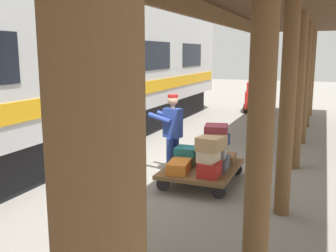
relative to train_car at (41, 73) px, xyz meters
name	(u,v)px	position (x,y,z in m)	size (l,w,h in m)	color
ground_plane	(191,175)	(-3.77, 0.00, -2.06)	(60.00, 60.00, 0.00)	gray
platform_canopy	(295,12)	(-5.68, 0.00, 1.18)	(3.20, 19.46, 3.56)	brown
train_car	(41,73)	(0.00, 0.00, 0.00)	(3.02, 19.41, 4.00)	silver
luggage_cart	(202,169)	(-4.11, 0.37, -1.78)	(1.33, 1.81, 0.32)	brown
suitcase_yellow_case	(195,154)	(-3.81, -0.13, -1.63)	(0.39, 0.63, 0.22)	gold
suitcase_brown_leather	(223,158)	(-4.41, -0.13, -1.66)	(0.49, 0.52, 0.16)	brown
suitcase_slate_roller	(217,163)	(-4.41, 0.37, -1.63)	(0.44, 0.63, 0.22)	#4C515B
suitcase_red_plastic	(210,169)	(-4.41, 0.86, -1.61)	(0.36, 0.48, 0.26)	#AD231E
suitcase_orange_carryall	(179,167)	(-3.81, 0.86, -1.63)	(0.37, 0.60, 0.21)	#CC6B23
suitcase_olive_duffel	(188,160)	(-3.81, 0.37, -1.63)	(0.36, 0.46, 0.21)	brown
suitcase_gray_aluminum	(216,151)	(-4.38, 0.35, -1.40)	(0.37, 0.39, 0.23)	#9EA0A5
suitcase_teal_softside	(187,151)	(-3.78, 0.34, -1.45)	(0.41, 0.39, 0.15)	#1E666B
suitcase_navy_fabric	(217,140)	(-4.40, 0.34, -1.18)	(0.41, 0.37, 0.21)	navy
suitcase_cream_canvas	(209,156)	(-4.37, 0.83, -1.38)	(0.31, 0.41, 0.21)	beige
suitcase_burgundy_valise	(216,130)	(-4.39, 0.37, -0.98)	(0.43, 0.49, 0.19)	maroon
suitcase_tan_vintage	(211,143)	(-4.41, 0.79, -1.14)	(0.41, 0.53, 0.26)	tan
porter_in_overalls	(172,132)	(-3.39, 0.15, -1.14)	(0.71, 0.51, 1.70)	navy
porter_by_door	(113,124)	(-1.82, -0.15, -1.14)	(0.69, 0.47, 1.70)	#332D28
baggage_tug	(258,98)	(-3.64, -9.57, -1.43)	(1.31, 1.83, 1.30)	#B21E19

